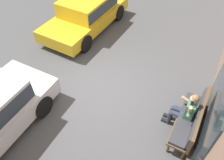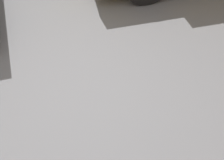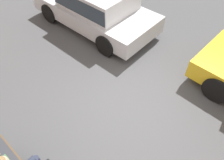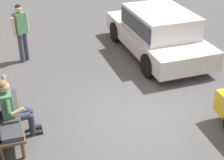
% 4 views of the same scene
% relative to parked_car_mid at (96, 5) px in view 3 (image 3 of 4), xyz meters
% --- Properties ---
extents(ground_plane, '(60.00, 60.00, 0.00)m').
position_rel_parked_car_mid_xyz_m(ground_plane, '(-2.87, 1.80, -0.77)').
color(ground_plane, '#4C4C4F').
extents(parked_car_mid, '(4.25, 1.97, 1.41)m').
position_rel_parked_car_mid_xyz_m(parked_car_mid, '(0.00, 0.00, 0.00)').
color(parked_car_mid, silver).
rests_on(parked_car_mid, ground_plane).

